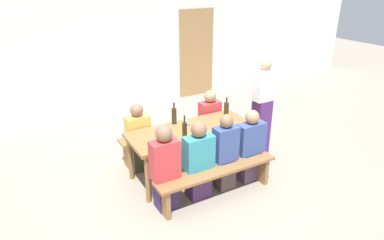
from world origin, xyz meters
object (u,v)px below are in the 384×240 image
tasting_table (192,135)px  bench_near (217,175)px  wine_glass_1 (227,122)px  seated_guest_near_1 (199,162)px  seated_guest_far_1 (210,122)px  standing_host (262,109)px  wine_bottle_0 (174,116)px  seated_guest_far_0 (139,139)px  wooden_door (196,53)px  wine_bottle_2 (226,109)px  wine_bottle_1 (185,130)px  seated_guest_near_0 (165,170)px  seated_guest_near_3 (250,148)px  seated_guest_near_2 (225,154)px  wine_glass_0 (187,120)px  bench_far (172,136)px

tasting_table → bench_near: size_ratio=1.06×
wine_glass_1 → seated_guest_near_1: bearing=-155.8°
seated_guest_far_1 → standing_host: standing_host is taller
wine_bottle_0 → seated_guest_far_1: bearing=15.5°
wine_bottle_0 → seated_guest_far_0: 0.66m
wooden_door → wine_bottle_0: 3.54m
tasting_table → wine_bottle_2: wine_bottle_2 is taller
wine_bottle_1 → seated_guest_near_1: size_ratio=0.30×
bench_near → standing_host: (1.33, 0.71, 0.45)m
seated_guest_near_0 → standing_host: bearing=-74.5°
wine_bottle_1 → seated_guest_far_1: 1.21m
wine_glass_1 → seated_guest_far_1: bearing=75.7°
seated_guest_near_3 → seated_guest_far_1: (-0.02, 1.07, -0.00)m
bench_near → seated_guest_far_0: bearing=117.5°
wooden_door → seated_guest_near_3: (-1.27, -3.73, -0.53)m
wine_bottle_0 → wine_glass_1: bearing=-44.3°
seated_guest_near_2 → seated_guest_far_1: size_ratio=1.04×
wine_bottle_0 → seated_guest_near_3: (0.79, -0.86, -0.36)m
seated_guest_near_2 → wine_glass_1: bearing=-37.3°
standing_host → wine_glass_0: bearing=-4.4°
bench_near → wine_bottle_2: (0.70, 0.82, 0.53)m
bench_near → seated_guest_far_1: (0.65, 1.22, 0.17)m
seated_guest_near_1 → seated_guest_far_1: size_ratio=1.03×
wooden_door → wine_glass_0: wooden_door is taller
bench_near → wine_bottle_1: bearing=116.1°
bench_near → seated_guest_near_2: (0.23, 0.15, 0.19)m
wine_bottle_0 → wine_glass_1: 0.81m
seated_guest_far_0 → seated_guest_near_3: bearing=50.5°
bench_far → seated_guest_far_0: size_ratio=1.63×
seated_guest_far_1 → wine_bottle_0: bearing=-74.5°
wine_bottle_0 → wine_bottle_1: wine_bottle_1 is taller
seated_guest_near_2 → bench_near: bearing=123.6°
seated_guest_far_1 → seated_guest_far_0: bearing=-90.0°
bench_near → seated_guest_near_2: 0.33m
wine_bottle_1 → seated_guest_near_3: seated_guest_near_3 is taller
wine_glass_0 → tasting_table: bearing=-83.8°
wine_bottle_1 → standing_host: standing_host is taller
wooden_door → seated_guest_near_3: wooden_door is taller
wine_bottle_0 → seated_guest_near_1: 0.93m
seated_guest_far_0 → seated_guest_near_2: bearing=38.8°
wine_glass_1 → wooden_door: bearing=66.6°
seated_guest_near_0 → seated_guest_far_0: (0.06, 1.07, -0.05)m
wooden_door → bench_far: size_ratio=1.19×
seated_guest_far_1 → wine_bottle_1: bearing=-49.8°
tasting_table → standing_host: standing_host is taller
wine_bottle_0 → seated_guest_far_1: 0.88m
bench_near → wine_glass_1: size_ratio=11.31×
wine_glass_1 → standing_host: size_ratio=0.10×
wooden_door → tasting_table: 3.75m
wine_bottle_2 → seated_guest_near_3: 0.76m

